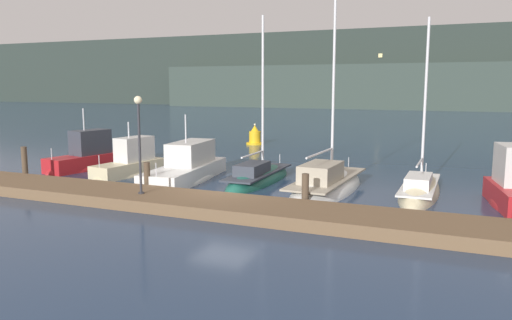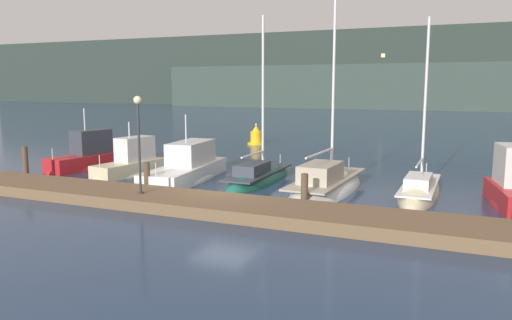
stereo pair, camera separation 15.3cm
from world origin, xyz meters
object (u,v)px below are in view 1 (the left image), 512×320
(motorboat_berth_1, at_px, (86,162))
(motorboat_berth_3, at_px, (186,174))
(sailboat_berth_6, at_px, (419,193))
(sailboat_berth_5, at_px, (327,189))
(motorboat_berth_2, at_px, (130,168))
(channel_buoy, at_px, (255,137))
(sailboat_berth_4, at_px, (258,180))
(dock_lamppost, at_px, (139,129))

(motorboat_berth_1, xyz_separation_m, motorboat_berth_3, (7.06, -0.63, -0.07))
(sailboat_berth_6, bearing_deg, sailboat_berth_5, -165.23)
(motorboat_berth_2, distance_m, channel_buoy, 15.44)
(motorboat_berth_3, relative_size, sailboat_berth_6, 0.89)
(sailboat_berth_4, distance_m, sailboat_berth_6, 7.70)
(sailboat_berth_6, height_order, channel_buoy, sailboat_berth_6)
(sailboat_berth_4, xyz_separation_m, sailboat_berth_5, (3.78, -0.98, 0.04))
(sailboat_berth_6, relative_size, channel_buoy, 4.98)
(motorboat_berth_1, bearing_deg, channel_buoy, 74.32)
(sailboat_berth_6, xyz_separation_m, dock_lamppost, (-10.19, -6.32, 3.00))
(sailboat_berth_4, bearing_deg, sailboat_berth_6, 0.40)
(sailboat_berth_4, relative_size, dock_lamppost, 2.26)
(motorboat_berth_1, height_order, motorboat_berth_3, motorboat_berth_1)
(channel_buoy, bearing_deg, sailboat_berth_5, -56.69)
(sailboat_berth_4, distance_m, sailboat_berth_5, 3.90)
(sailboat_berth_5, bearing_deg, channel_buoy, 123.31)
(motorboat_berth_1, height_order, sailboat_berth_5, sailboat_berth_5)
(motorboat_berth_3, relative_size, channel_buoy, 4.45)
(sailboat_berth_4, distance_m, dock_lamppost, 7.37)
(motorboat_berth_2, xyz_separation_m, dock_lamppost, (4.60, -5.35, 2.68))
(dock_lamppost, bearing_deg, motorboat_berth_2, 130.70)
(motorboat_berth_1, distance_m, dock_lamppost, 10.35)
(motorboat_berth_2, relative_size, sailboat_berth_6, 0.58)
(sailboat_berth_4, height_order, sailboat_berth_6, sailboat_berth_4)
(sailboat_berth_6, bearing_deg, motorboat_berth_2, -176.25)
(channel_buoy, xyz_separation_m, dock_lamppost, (3.91, -20.78, 2.47))
(motorboat_berth_2, xyz_separation_m, motorboat_berth_3, (3.56, -0.11, -0.07))
(motorboat_berth_2, distance_m, sailboat_berth_4, 7.16)
(channel_buoy, bearing_deg, sailboat_berth_4, -66.19)
(sailboat_berth_6, distance_m, dock_lamppost, 12.36)
(dock_lamppost, bearing_deg, sailboat_berth_5, 40.13)
(sailboat_berth_6, bearing_deg, motorboat_berth_1, -178.58)
(motorboat_berth_3, xyz_separation_m, sailboat_berth_5, (7.31, 0.05, -0.18))
(motorboat_berth_1, xyz_separation_m, channel_buoy, (4.19, 14.91, 0.21))
(sailboat_berth_6, bearing_deg, motorboat_berth_3, -174.50)
(dock_lamppost, bearing_deg, sailboat_berth_4, 68.31)
(motorboat_berth_1, xyz_separation_m, dock_lamppost, (8.10, -5.86, 2.68))
(motorboat_berth_3, bearing_deg, dock_lamppost, -78.79)
(motorboat_berth_3, relative_size, dock_lamppost, 1.94)
(sailboat_berth_6, height_order, dock_lamppost, sailboat_berth_6)
(motorboat_berth_1, bearing_deg, motorboat_berth_3, -5.08)
(motorboat_berth_3, distance_m, sailboat_berth_5, 7.31)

